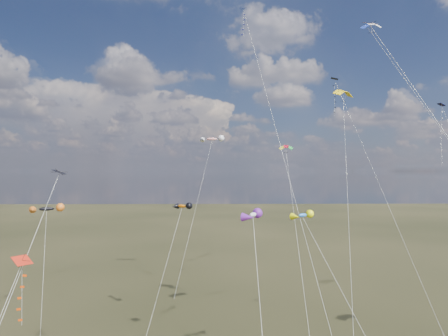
{
  "coord_description": "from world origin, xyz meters",
  "views": [
    {
      "loc": [
        -0.85,
        -27.45,
        18.63
      ],
      "look_at": [
        0.0,
        18.0,
        19.0
      ],
      "focal_mm": 32.0,
      "sensor_mm": 36.0,
      "label": 1
    }
  ],
  "objects": [
    {
      "name": "diamond_black_high",
      "position": [
        17.27,
        30.78,
        28.13
      ],
      "size": [
        7.36,
        18.81,
        32.7
      ],
      "color": "black",
      "rests_on": "ground"
    },
    {
      "name": "diamond_navy_tall",
      "position": [
        3.67,
        26.98,
        36.12
      ],
      "size": [
        6.84,
        29.37,
        42.37
      ],
      "color": "#07164C",
      "rests_on": "ground"
    },
    {
      "name": "diamond_black_mid",
      "position": [
        -13.61,
        0.71,
        14.11
      ],
      "size": [
        2.17,
        14.65,
        18.76
      ],
      "color": "black",
      "rests_on": "ground"
    },
    {
      "name": "diamond_red_low",
      "position": [
        -13.76,
        -1.19,
        10.34
      ],
      "size": [
        2.51,
        9.0,
        13.01
      ],
      "color": "#B42110",
      "rests_on": "ground"
    },
    {
      "name": "diamond_navy_right",
      "position": [
        24.5,
        16.14,
        21.75
      ],
      "size": [
        0.97,
        17.47,
        26.3
      ],
      "color": "#0C0C48",
      "rests_on": "ground"
    },
    {
      "name": "diamond_orange_center",
      "position": [
        14.5,
        -0.2,
        22.08
      ],
      "size": [
        7.33,
        24.26,
        31.73
      ],
      "color": "#C35A00",
      "rests_on": "ground"
    },
    {
      "name": "parafoil_yellow",
      "position": [
        13.93,
        18.62,
        27.89
      ],
      "size": [
        5.68,
        17.39,
        28.66
      ],
      "color": "gold",
      "rests_on": "ground"
    },
    {
      "name": "parafoil_blue_white",
      "position": [
        17.67,
        19.35,
        35.89
      ],
      "size": [
        14.82,
        19.15,
        36.76
      ],
      "color": "#1B3CBC",
      "rests_on": "ground"
    },
    {
      "name": "parafoil_tricolor",
      "position": [
        8.42,
        25.35,
        21.72
      ],
      "size": [
        1.89,
        16.86,
        22.42
      ],
      "color": "#FFF328",
      "rests_on": "ground"
    },
    {
      "name": "novelty_black_orange",
      "position": [
        -23.04,
        25.0,
        13.69
      ],
      "size": [
        4.61,
        9.17,
        14.34
      ],
      "color": "black",
      "rests_on": "ground"
    },
    {
      "name": "novelty_orange_black",
      "position": [
        -5.36,
        24.23,
        14.06
      ],
      "size": [
        4.7,
        10.82,
        14.61
      ],
      "color": "orange",
      "rests_on": "ground"
    },
    {
      "name": "novelty_white_purple",
      "position": [
        1.9,
        2.49,
        15.26
      ],
      "size": [
        1.66,
        10.23,
        15.76
      ],
      "color": "silver",
      "rests_on": "ground"
    },
    {
      "name": "novelty_redwhite_stripe",
      "position": [
        -1.69,
        44.81,
        24.43
      ],
      "size": [
        7.35,
        15.17,
        25.16
      ],
      "color": "red",
      "rests_on": "ground"
    },
    {
      "name": "novelty_blue_yellow",
      "position": [
        7.52,
        10.92,
        14.3
      ],
      "size": [
        7.16,
        10.66,
        14.84
      ],
      "color": "blue",
      "rests_on": "ground"
    }
  ]
}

